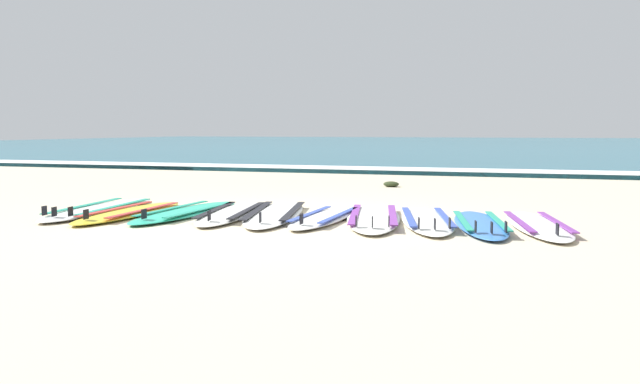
% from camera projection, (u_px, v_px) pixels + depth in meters
% --- Properties ---
extents(ground_plane, '(80.00, 80.00, 0.00)m').
position_uv_depth(ground_plane, '(284.00, 221.00, 7.33)').
color(ground_plane, beige).
extents(sea, '(80.00, 60.00, 0.10)m').
position_uv_depth(sea, '(475.00, 144.00, 43.15)').
color(sea, '#23667A').
rests_on(sea, ground).
extents(wave_foam_strip, '(80.00, 1.34, 0.11)m').
position_uv_depth(wave_foam_strip, '(403.00, 171.00, 15.27)').
color(wave_foam_strip, white).
rests_on(wave_foam_strip, ground).
extents(surfboard_0, '(0.85, 2.54, 0.18)m').
position_uv_depth(surfboard_0, '(100.00, 209.00, 8.17)').
color(surfboard_0, white).
rests_on(surfboard_0, ground).
extents(surfboard_1, '(0.60, 2.24, 0.18)m').
position_uv_depth(surfboard_1, '(130.00, 212.00, 7.83)').
color(surfboard_1, yellow).
rests_on(surfboard_1, ground).
extents(surfboard_2, '(0.68, 2.34, 0.18)m').
position_uv_depth(surfboard_2, '(187.00, 212.00, 7.88)').
color(surfboard_2, '#2DB793').
rests_on(surfboard_2, ground).
extents(surfboard_3, '(0.94, 2.34, 0.18)m').
position_uv_depth(surfboard_3, '(231.00, 213.00, 7.77)').
color(surfboard_3, silver).
rests_on(surfboard_3, ground).
extents(surfboard_4, '(1.13, 2.57, 0.18)m').
position_uv_depth(surfboard_4, '(275.00, 213.00, 7.72)').
color(surfboard_4, white).
rests_on(surfboard_4, ground).
extents(surfboard_5, '(0.56, 2.01, 0.18)m').
position_uv_depth(surfboard_5, '(325.00, 217.00, 7.37)').
color(surfboard_5, white).
rests_on(surfboard_5, ground).
extents(surfboard_6, '(1.10, 2.55, 0.18)m').
position_uv_depth(surfboard_6, '(374.00, 217.00, 7.38)').
color(surfboard_6, silver).
rests_on(surfboard_6, ground).
extents(surfboard_7, '(1.05, 2.33, 0.18)m').
position_uv_depth(surfboard_7, '(427.00, 220.00, 7.16)').
color(surfboard_7, silver).
rests_on(surfboard_7, ground).
extents(surfboard_8, '(0.90, 2.17, 0.18)m').
position_uv_depth(surfboard_8, '(480.00, 224.00, 6.87)').
color(surfboard_8, '#3875CC').
rests_on(surfboard_8, ground).
extents(surfboard_9, '(0.92, 2.26, 0.18)m').
position_uv_depth(surfboard_9, '(537.00, 225.00, 6.81)').
color(surfboard_9, white).
rests_on(surfboard_9, ground).
extents(seaweed_clump_near_shoreline, '(0.29, 0.23, 0.10)m').
position_uv_depth(seaweed_clump_near_shoreline, '(391.00, 184.00, 11.66)').
color(seaweed_clump_near_shoreline, '#2D381E').
rests_on(seaweed_clump_near_shoreline, ground).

